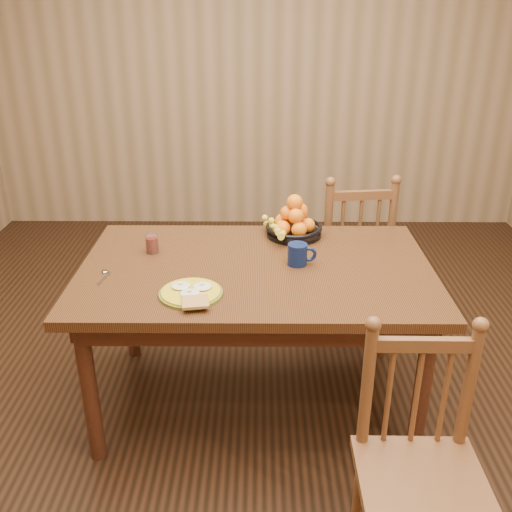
{
  "coord_description": "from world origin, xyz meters",
  "views": [
    {
      "loc": [
        0.02,
        -2.34,
        1.87
      ],
      "look_at": [
        0.0,
        0.0,
        0.8
      ],
      "focal_mm": 40.0,
      "sensor_mm": 36.0,
      "label": 1
    }
  ],
  "objects_px": {
    "dining_table": "(256,283)",
    "breakfast_plate": "(191,293)",
    "chair_near": "(420,469)",
    "fruit_bowl": "(293,224)",
    "coffee_mug": "(298,254)",
    "chair_far": "(350,254)"
  },
  "relations": [
    {
      "from": "dining_table",
      "to": "breakfast_plate",
      "type": "height_order",
      "value": "breakfast_plate"
    },
    {
      "from": "dining_table",
      "to": "chair_near",
      "type": "xyz_separation_m",
      "value": [
        0.55,
        -0.92,
        -0.22
      ]
    },
    {
      "from": "dining_table",
      "to": "chair_near",
      "type": "distance_m",
      "value": 1.09
    },
    {
      "from": "chair_near",
      "to": "fruit_bowl",
      "type": "distance_m",
      "value": 1.38
    },
    {
      "from": "breakfast_plate",
      "to": "fruit_bowl",
      "type": "relative_size",
      "value": 0.91
    },
    {
      "from": "coffee_mug",
      "to": "fruit_bowl",
      "type": "height_order",
      "value": "fruit_bowl"
    },
    {
      "from": "dining_table",
      "to": "chair_near",
      "type": "relative_size",
      "value": 1.74
    },
    {
      "from": "chair_far",
      "to": "breakfast_plate",
      "type": "relative_size",
      "value": 3.3
    },
    {
      "from": "breakfast_plate",
      "to": "chair_near",
      "type": "bearing_deg",
      "value": -38.06
    },
    {
      "from": "dining_table",
      "to": "fruit_bowl",
      "type": "distance_m",
      "value": 0.43
    },
    {
      "from": "breakfast_plate",
      "to": "chair_far",
      "type": "bearing_deg",
      "value": 51.45
    },
    {
      "from": "chair_far",
      "to": "dining_table",
      "type": "bearing_deg",
      "value": 47.08
    },
    {
      "from": "dining_table",
      "to": "breakfast_plate",
      "type": "bearing_deg",
      "value": -133.11
    },
    {
      "from": "chair_near",
      "to": "fruit_bowl",
      "type": "bearing_deg",
      "value": 106.32
    },
    {
      "from": "chair_near",
      "to": "breakfast_plate",
      "type": "bearing_deg",
      "value": 142.37
    },
    {
      "from": "coffee_mug",
      "to": "breakfast_plate",
      "type": "bearing_deg",
      "value": -146.56
    },
    {
      "from": "dining_table",
      "to": "chair_far",
      "type": "height_order",
      "value": "chair_far"
    },
    {
      "from": "breakfast_plate",
      "to": "coffee_mug",
      "type": "distance_m",
      "value": 0.55
    },
    {
      "from": "dining_table",
      "to": "coffee_mug",
      "type": "bearing_deg",
      "value": 5.87
    },
    {
      "from": "fruit_bowl",
      "to": "breakfast_plate",
      "type": "bearing_deg",
      "value": -124.81
    },
    {
      "from": "chair_far",
      "to": "fruit_bowl",
      "type": "distance_m",
      "value": 0.63
    },
    {
      "from": "chair_far",
      "to": "coffee_mug",
      "type": "distance_m",
      "value": 0.87
    }
  ]
}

